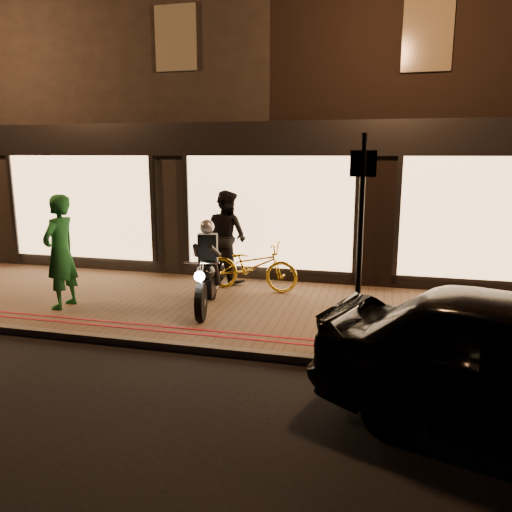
% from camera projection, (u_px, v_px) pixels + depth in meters
% --- Properties ---
extents(ground, '(90.00, 90.00, 0.00)m').
position_uv_depth(ground, '(207.00, 355.00, 7.19)').
color(ground, black).
rests_on(ground, ground).
extents(sidewalk, '(50.00, 4.00, 0.12)m').
position_uv_depth(sidewalk, '(244.00, 310.00, 9.08)').
color(sidewalk, brown).
rests_on(sidewalk, ground).
extents(kerb_stone, '(50.00, 0.14, 0.12)m').
position_uv_depth(kerb_stone, '(208.00, 350.00, 7.23)').
color(kerb_stone, '#59544C').
rests_on(kerb_stone, ground).
extents(red_kerb_lines, '(50.00, 0.26, 0.01)m').
position_uv_depth(red_kerb_lines, '(219.00, 334.00, 7.69)').
color(red_kerb_lines, maroon).
rests_on(red_kerb_lines, sidewalk).
extents(building_row, '(48.00, 10.11, 8.50)m').
position_uv_depth(building_row, '(306.00, 105.00, 14.86)').
color(building_row, black).
rests_on(building_row, ground).
extents(motorcycle, '(0.68, 1.93, 1.59)m').
position_uv_depth(motorcycle, '(207.00, 275.00, 8.86)').
color(motorcycle, black).
rests_on(motorcycle, sidewalk).
extents(sign_post, '(0.35, 0.09, 3.00)m').
position_uv_depth(sign_post, '(360.00, 232.00, 6.84)').
color(sign_post, black).
rests_on(sign_post, sidewalk).
extents(bicycle_gold, '(1.96, 0.81, 1.01)m').
position_uv_depth(bicycle_gold, '(252.00, 266.00, 10.06)').
color(bicycle_gold, gold).
rests_on(bicycle_gold, sidewalk).
extents(person_green, '(0.52, 0.76, 2.04)m').
position_uv_depth(person_green, '(60.00, 252.00, 8.84)').
color(person_green, '#1B662D').
rests_on(person_green, sidewalk).
extents(person_dark, '(1.21, 1.15, 1.97)m').
position_uv_depth(person_dark, '(227.00, 237.00, 10.65)').
color(person_dark, black).
rests_on(person_dark, sidewalk).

